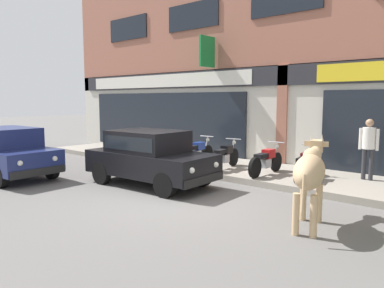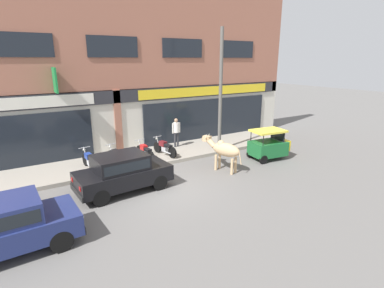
{
  "view_description": "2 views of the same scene",
  "coord_description": "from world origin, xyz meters",
  "px_view_note": "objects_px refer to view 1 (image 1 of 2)",
  "views": [
    {
      "loc": [
        5.91,
        -6.08,
        2.27
      ],
      "look_at": [
        -0.35,
        1.0,
        1.15
      ],
      "focal_mm": 35.0,
      "sensor_mm": 36.0,
      "label": 1
    },
    {
      "loc": [
        -4.81,
        -9.87,
        4.89
      ],
      "look_at": [
        1.98,
        1.0,
        1.25
      ],
      "focal_mm": 28.0,
      "sensor_mm": 36.0,
      "label": 2
    }
  ],
  "objects_px": {
    "car_1": "(150,155)",
    "motorcycle_3": "(305,165)",
    "motorcycle_0": "(197,152)",
    "motorcycle_1": "(225,156)",
    "car_0": "(6,150)",
    "motorcycle_2": "(266,161)",
    "cow": "(310,172)",
    "pedestrian": "(369,143)"
  },
  "relations": [
    {
      "from": "motorcycle_0",
      "to": "motorcycle_3",
      "type": "height_order",
      "value": "same"
    },
    {
      "from": "motorcycle_3",
      "to": "car_1",
      "type": "bearing_deg",
      "value": -139.64
    },
    {
      "from": "car_0",
      "to": "pedestrian",
      "type": "relative_size",
      "value": 2.29
    },
    {
      "from": "motorcycle_1",
      "to": "motorcycle_2",
      "type": "xyz_separation_m",
      "value": [
        1.4,
        0.06,
        0.0
      ]
    },
    {
      "from": "motorcycle_2",
      "to": "motorcycle_3",
      "type": "distance_m",
      "value": 1.11
    },
    {
      "from": "motorcycle_1",
      "to": "pedestrian",
      "type": "distance_m",
      "value": 3.99
    },
    {
      "from": "motorcycle_3",
      "to": "pedestrian",
      "type": "height_order",
      "value": "pedestrian"
    },
    {
      "from": "motorcycle_0",
      "to": "car_0",
      "type": "bearing_deg",
      "value": -124.9
    },
    {
      "from": "motorcycle_1",
      "to": "pedestrian",
      "type": "height_order",
      "value": "pedestrian"
    },
    {
      "from": "pedestrian",
      "to": "car_1",
      "type": "bearing_deg",
      "value": -139.95
    },
    {
      "from": "car_1",
      "to": "motorcycle_3",
      "type": "bearing_deg",
      "value": 40.36
    },
    {
      "from": "cow",
      "to": "car_1",
      "type": "bearing_deg",
      "value": 175.78
    },
    {
      "from": "car_0",
      "to": "motorcycle_2",
      "type": "relative_size",
      "value": 2.02
    },
    {
      "from": "motorcycle_0",
      "to": "motorcycle_1",
      "type": "relative_size",
      "value": 1.01
    },
    {
      "from": "motorcycle_0",
      "to": "motorcycle_2",
      "type": "xyz_separation_m",
      "value": [
        2.62,
        -0.04,
        0.0
      ]
    },
    {
      "from": "car_0",
      "to": "motorcycle_1",
      "type": "xyz_separation_m",
      "value": [
        4.51,
        4.6,
        -0.25
      ]
    },
    {
      "from": "car_1",
      "to": "motorcycle_1",
      "type": "relative_size",
      "value": 2.05
    },
    {
      "from": "pedestrian",
      "to": "car_0",
      "type": "bearing_deg",
      "value": -144.97
    },
    {
      "from": "motorcycle_2",
      "to": "motorcycle_1",
      "type": "bearing_deg",
      "value": -177.48
    },
    {
      "from": "cow",
      "to": "motorcycle_1",
      "type": "height_order",
      "value": "cow"
    },
    {
      "from": "car_0",
      "to": "motorcycle_2",
      "type": "distance_m",
      "value": 7.53
    },
    {
      "from": "motorcycle_1",
      "to": "motorcycle_2",
      "type": "relative_size",
      "value": 0.99
    },
    {
      "from": "car_1",
      "to": "motorcycle_0",
      "type": "relative_size",
      "value": 2.04
    },
    {
      "from": "motorcycle_1",
      "to": "car_1",
      "type": "bearing_deg",
      "value": -104.13
    },
    {
      "from": "car_1",
      "to": "motorcycle_2",
      "type": "height_order",
      "value": "car_1"
    },
    {
      "from": "motorcycle_1",
      "to": "motorcycle_3",
      "type": "distance_m",
      "value": 2.51
    },
    {
      "from": "motorcycle_0",
      "to": "car_1",
      "type": "bearing_deg",
      "value": -77.13
    },
    {
      "from": "car_0",
      "to": "motorcycle_1",
      "type": "distance_m",
      "value": 6.45
    },
    {
      "from": "car_0",
      "to": "pedestrian",
      "type": "bearing_deg",
      "value": 35.03
    },
    {
      "from": "car_0",
      "to": "pedestrian",
      "type": "xyz_separation_m",
      "value": [
        8.26,
        5.79,
        0.34
      ]
    },
    {
      "from": "car_1",
      "to": "motorcycle_0",
      "type": "distance_m",
      "value": 2.68
    },
    {
      "from": "car_1",
      "to": "motorcycle_3",
      "type": "xyz_separation_m",
      "value": [
        3.13,
        2.66,
        -0.25
      ]
    },
    {
      "from": "car_0",
      "to": "motorcycle_0",
      "type": "relative_size",
      "value": 2.02
    },
    {
      "from": "car_0",
      "to": "motorcycle_1",
      "type": "bearing_deg",
      "value": 45.6
    },
    {
      "from": "motorcycle_3",
      "to": "motorcycle_1",
      "type": "bearing_deg",
      "value": -176.21
    },
    {
      "from": "motorcycle_1",
      "to": "pedestrian",
      "type": "relative_size",
      "value": 1.12
    },
    {
      "from": "car_1",
      "to": "motorcycle_1",
      "type": "xyz_separation_m",
      "value": [
        0.63,
        2.5,
        -0.25
      ]
    },
    {
      "from": "cow",
      "to": "pedestrian",
      "type": "bearing_deg",
      "value": 92.93
    },
    {
      "from": "cow",
      "to": "motorcycle_2",
      "type": "xyz_separation_m",
      "value": [
        -2.57,
        2.9,
        -0.45
      ]
    },
    {
      "from": "car_0",
      "to": "motorcycle_2",
      "type": "bearing_deg",
      "value": 38.3
    },
    {
      "from": "car_1",
      "to": "motorcycle_3",
      "type": "height_order",
      "value": "car_1"
    },
    {
      "from": "cow",
      "to": "motorcycle_0",
      "type": "distance_m",
      "value": 5.98
    }
  ]
}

